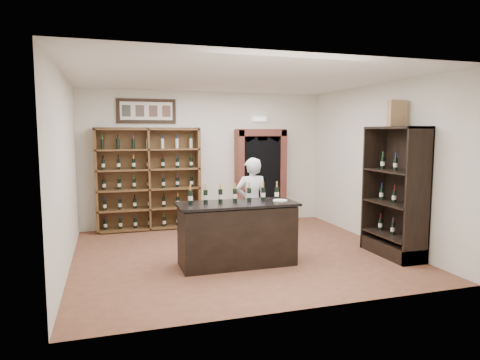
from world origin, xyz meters
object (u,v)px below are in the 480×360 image
at_px(side_cabinet, 395,212).
at_px(shopkeeper, 252,203).
at_px(counter_bottle_0, 190,197).
at_px(tasting_counter, 237,234).
at_px(wine_shelf, 149,179).
at_px(wine_crate, 397,113).

distance_m(side_cabinet, shopkeeper, 2.49).
xyz_separation_m(counter_bottle_0, shopkeeper, (1.28, 0.82, -0.29)).
bearing_deg(side_cabinet, tasting_counter, 173.72).
height_order(wine_shelf, wine_crate, wine_crate).
xyz_separation_m(side_cabinet, wine_crate, (0.00, 0.07, 1.66)).
distance_m(wine_shelf, side_cabinet, 5.02).
height_order(side_cabinet, wine_crate, wine_crate).
bearing_deg(wine_crate, counter_bottle_0, 177.23).
bearing_deg(shopkeeper, side_cabinet, 152.33).
bearing_deg(wine_crate, wine_shelf, 143.43).
relative_size(wine_shelf, tasting_counter, 1.17).
bearing_deg(shopkeeper, wine_shelf, -48.09).
height_order(tasting_counter, shopkeeper, shopkeeper).
relative_size(counter_bottle_0, shopkeeper, 0.18).
height_order(tasting_counter, wine_crate, wine_crate).
distance_m(side_cabinet, wine_crate, 1.67).
relative_size(tasting_counter, counter_bottle_0, 6.27).
height_order(wine_shelf, shopkeeper, wine_shelf).
relative_size(tasting_counter, wine_crate, 4.29).
xyz_separation_m(wine_shelf, shopkeeper, (1.66, -1.99, -0.28)).
distance_m(counter_bottle_0, wine_crate, 3.70).
height_order(counter_bottle_0, wine_crate, wine_crate).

